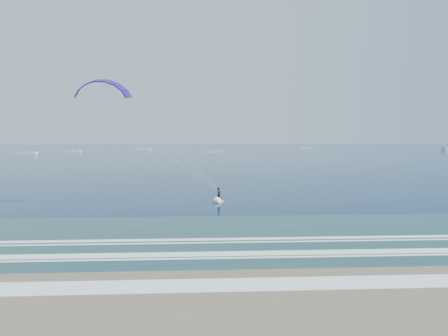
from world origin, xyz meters
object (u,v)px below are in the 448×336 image
sailboat_1 (73,151)px  kitesurfer_rig (160,136)px  sailboat_3 (214,152)px  sailboat_0 (26,153)px  sailboat_4 (304,148)px  sailboat_2 (143,149)px

sailboat_1 → kitesurfer_rig: bearing=-69.2°
sailboat_3 → kitesurfer_rig: bearing=-94.0°
sailboat_0 → sailboat_1: sailboat_0 is taller
sailboat_0 → sailboat_1: size_ratio=1.20×
sailboat_0 → sailboat_3: sailboat_0 is taller
kitesurfer_rig → sailboat_1: 184.49m
kitesurfer_rig → sailboat_4: bearing=71.4°
kitesurfer_rig → sailboat_1: bearing=110.8°
kitesurfer_rig → sailboat_3: kitesurfer_rig is taller
sailboat_3 → sailboat_4: bearing=43.2°
sailboat_3 → sailboat_2: bearing=138.0°
sailboat_1 → sailboat_2: (33.35, 27.81, 0.01)m
sailboat_2 → sailboat_4: 108.34m
sailboat_2 → sailboat_3: (43.22, -38.96, -0.00)m
sailboat_1 → sailboat_2: sailboat_2 is taller
kitesurfer_rig → sailboat_1: kitesurfer_rig is taller
sailboat_0 → sailboat_2: (45.34, 58.07, -0.00)m
sailboat_3 → sailboat_4: 86.70m
sailboat_0 → kitesurfer_rig: bearing=-61.4°
kitesurfer_rig → sailboat_0: 161.97m
sailboat_0 → sailboat_2: sailboat_0 is taller
kitesurfer_rig → sailboat_0: (-77.34, 142.11, -7.64)m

